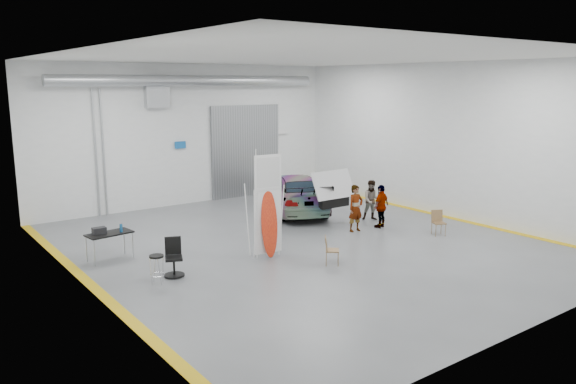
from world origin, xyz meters
TOP-DOWN VIEW (x-y plane):
  - ground at (0.00, 0.00)m, footprint 16.00×16.00m
  - room_shell at (0.24, 2.22)m, footprint 14.02×16.18m
  - sedan_car at (2.56, 4.00)m, footprint 4.11×5.76m
  - person_a at (2.48, 0.17)m, footprint 0.63×0.42m
  - person_b at (4.15, 1.03)m, footprint 0.95×0.90m
  - person_c at (3.58, -0.00)m, footprint 0.99×0.60m
  - surfboard_display at (-1.68, -0.46)m, footprint 0.94×0.31m
  - folding_chair_near at (-0.65, -2.16)m, footprint 0.55×0.64m
  - folding_chair_far at (4.42, -1.94)m, footprint 0.54×0.59m
  - shop_stool at (-5.40, -0.63)m, footprint 0.40×0.40m
  - work_table at (-5.76, 2.13)m, footprint 1.38×0.81m
  - office_chair at (-4.80, -0.31)m, footprint 0.60×0.64m
  - trunk_lid at (2.56, 1.58)m, footprint 1.80×1.09m

SIDE VIEW (x-z plane):
  - ground at x=0.00m, z-range 0.00..0.00m
  - folding_chair_near at x=-0.65m, z-range -0.16..0.69m
  - folding_chair_far at x=4.42m, z-range -0.16..0.70m
  - shop_stool at x=-5.40m, z-range 0.00..0.78m
  - office_chair at x=-4.80m, z-range -0.06..0.99m
  - sedan_car at x=2.56m, z-range 0.00..1.55m
  - person_b at x=4.15m, z-range 0.00..1.55m
  - person_c at x=3.58m, z-range 0.00..1.59m
  - work_table at x=-5.76m, z-range 0.29..1.36m
  - person_a at x=2.48m, z-range 0.00..1.68m
  - surfboard_display at x=-1.68m, z-range -0.32..3.01m
  - trunk_lid at x=2.56m, z-range 1.55..1.59m
  - room_shell at x=0.24m, z-range 1.07..7.08m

